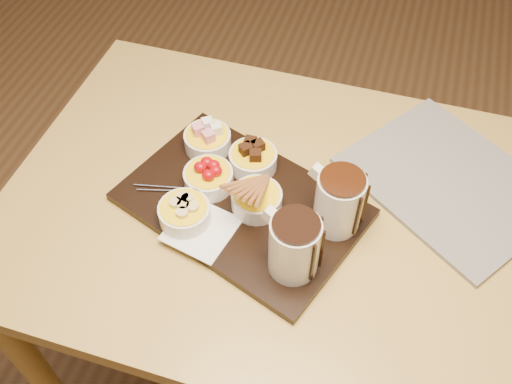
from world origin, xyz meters
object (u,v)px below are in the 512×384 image
(newspaper, at_px, (449,181))
(pitcher_milk_chocolate, at_px, (339,202))
(serving_board, at_px, (242,205))
(dining_table, at_px, (297,236))
(pitcher_dark_chocolate, at_px, (294,247))
(bowl_strawberries, at_px, (209,179))

(newspaper, bearing_deg, pitcher_milk_chocolate, -102.75)
(serving_board, bearing_deg, dining_table, 35.84)
(pitcher_dark_chocolate, distance_m, newspaper, 0.40)
(serving_board, height_order, newspaper, serving_board)
(bowl_strawberries, xyz_separation_m, newspaper, (0.47, 0.17, -0.03))
(dining_table, bearing_deg, pitcher_milk_chocolate, -18.87)
(dining_table, relative_size, pitcher_dark_chocolate, 9.68)
(serving_board, distance_m, pitcher_milk_chocolate, 0.20)
(dining_table, xyz_separation_m, pitcher_milk_chocolate, (0.08, -0.03, 0.18))
(pitcher_milk_chocolate, bearing_deg, bowl_strawberries, -163.61)
(bowl_strawberries, distance_m, pitcher_dark_chocolate, 0.25)
(bowl_strawberries, relative_size, newspaper, 0.25)
(dining_table, bearing_deg, newspaper, 29.28)
(dining_table, xyz_separation_m, serving_board, (-0.11, -0.03, 0.11))
(serving_board, distance_m, bowl_strawberries, 0.08)
(dining_table, bearing_deg, bowl_strawberries, -177.24)
(bowl_strawberries, distance_m, newspaper, 0.50)
(serving_board, xyz_separation_m, pitcher_milk_chocolate, (0.19, 0.01, 0.07))
(pitcher_dark_chocolate, bearing_deg, dining_table, 118.71)
(dining_table, relative_size, serving_board, 2.61)
(dining_table, height_order, pitcher_dark_chocolate, pitcher_dark_chocolate)
(pitcher_dark_chocolate, distance_m, pitcher_milk_chocolate, 0.13)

